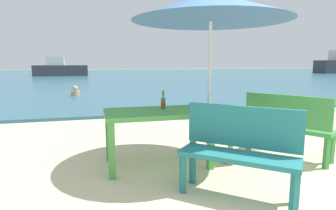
{
  "coord_description": "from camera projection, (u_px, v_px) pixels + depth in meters",
  "views": [
    {
      "loc": [
        -1.9,
        -2.13,
        1.4
      ],
      "look_at": [
        -0.54,
        3.0,
        0.6
      ],
      "focal_mm": 30.14,
      "sensor_mm": 36.0,
      "label": 1
    }
  ],
  "objects": [
    {
      "name": "picnic_table_green",
      "position": [
        157.0,
        119.0,
        3.81
      ],
      "size": [
        1.4,
        0.8,
        0.76
      ],
      "color": "#4C9E47",
      "rests_on": "ground_plane"
    },
    {
      "name": "swimmer_person",
      "position": [
        75.0,
        92.0,
        11.35
      ],
      "size": [
        0.34,
        0.34,
        0.41
      ],
      "color": "tan",
      "rests_on": "sea_water"
    },
    {
      "name": "ground_plane",
      "position": [
        301.0,
        208.0,
        2.73
      ],
      "size": [
        120.0,
        120.0,
        0.0
      ],
      "primitive_type": "plane",
      "color": "beige"
    },
    {
      "name": "bench_green_left",
      "position": [
        287.0,
        122.0,
        4.09
      ],
      "size": [
        0.96,
        1.2,
        0.95
      ],
      "color": "#3D8C42",
      "rests_on": "ground_plane"
    },
    {
      "name": "bench_teal_center",
      "position": [
        240.0,
        146.0,
        2.92
      ],
      "size": [
        1.14,
        1.07,
        0.95
      ],
      "color": "#237275",
      "rests_on": "ground_plane"
    },
    {
      "name": "side_table_wood",
      "position": [
        231.0,
        137.0,
        3.99
      ],
      "size": [
        0.44,
        0.44,
        0.54
      ],
      "color": "tan",
      "rests_on": "ground_plane"
    },
    {
      "name": "beer_bottle_amber",
      "position": [
        163.0,
        102.0,
        3.92
      ],
      "size": [
        0.07,
        0.07,
        0.26
      ],
      "color": "#2D662D",
      "rests_on": "picnic_table_green"
    },
    {
      "name": "boat_tanker",
      "position": [
        60.0,
        69.0,
        28.45
      ],
      "size": [
        5.19,
        1.42,
        1.89
      ],
      "color": "#38383F",
      "rests_on": "sea_water"
    },
    {
      "name": "patio_umbrella",
      "position": [
        211.0,
        7.0,
        3.69
      ],
      "size": [
        2.1,
        2.1,
        2.3
      ],
      "color": "silver",
      "rests_on": "ground_plane"
    },
    {
      "name": "sea_water",
      "position": [
        111.0,
        75.0,
        31.4
      ],
      "size": [
        120.0,
        50.0,
        0.08
      ],
      "primitive_type": "cube",
      "color": "#2D6075",
      "rests_on": "ground_plane"
    }
  ]
}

